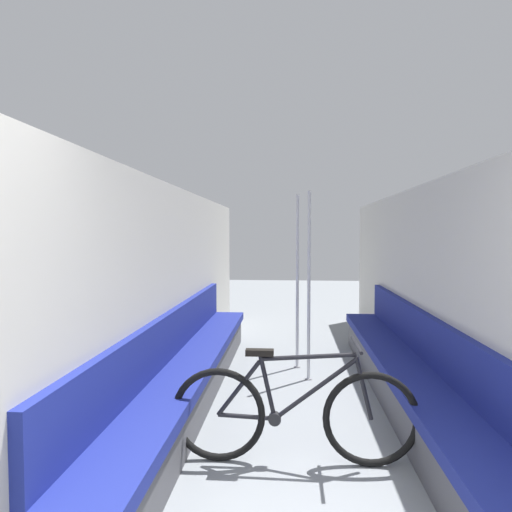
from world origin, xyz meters
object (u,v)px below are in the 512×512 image
at_px(bench_seat_row_left, 189,373).
at_px(grab_pole_near, 309,288).
at_px(bench_seat_row_right, 408,378).
at_px(bicycle, 293,414).
at_px(grab_pole_far, 297,284).

bearing_deg(bench_seat_row_left, grab_pole_near, 33.77).
bearing_deg(bench_seat_row_left, bench_seat_row_right, 0.00).
distance_m(bench_seat_row_left, bicycle, 1.51).
bearing_deg(grab_pole_near, bicycle, -95.41).
bearing_deg(bench_seat_row_right, bicycle, -133.94).
bearing_deg(bench_seat_row_left, grab_pole_far, 49.61).
bearing_deg(bench_seat_row_left, bicycle, -47.98).
distance_m(bicycle, grab_pole_near, 2.04).
distance_m(bench_seat_row_left, bench_seat_row_right, 2.09).
distance_m(bench_seat_row_right, bicycle, 1.56).
xyz_separation_m(bicycle, grab_pole_near, (0.18, 1.91, 0.67)).
height_order(bench_seat_row_right, grab_pole_near, grab_pole_near).
height_order(bench_seat_row_left, bench_seat_row_right, same).
xyz_separation_m(bicycle, grab_pole_far, (0.06, 2.37, 0.67)).
relative_size(grab_pole_near, grab_pole_far, 1.00).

